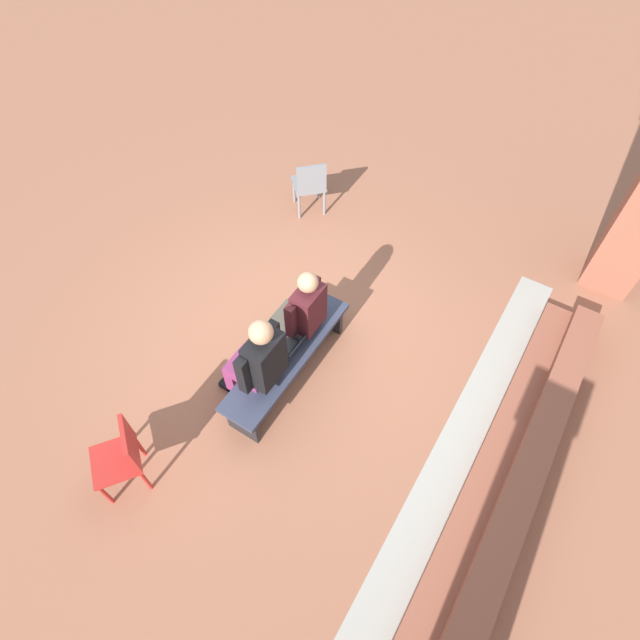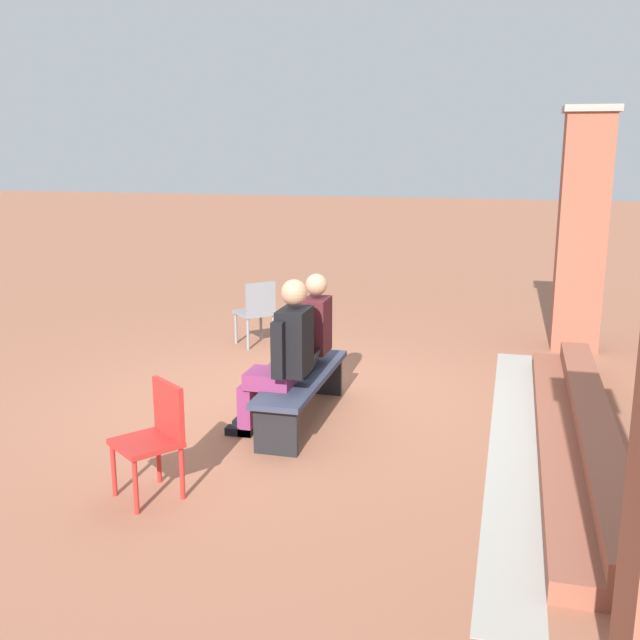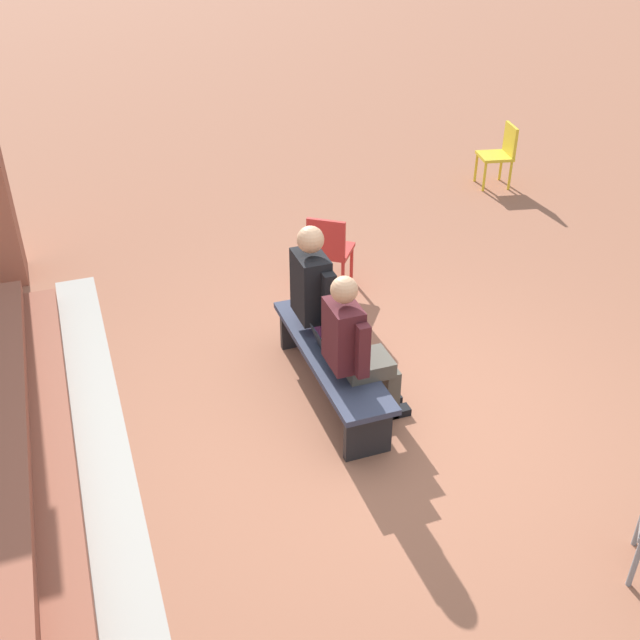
# 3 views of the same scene
# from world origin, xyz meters

# --- Properties ---
(ground_plane) EXTENTS (60.00, 60.00, 0.00)m
(ground_plane) POSITION_xyz_m (0.00, 0.00, 0.00)
(ground_plane) COLOR #9E6047
(concrete_strip) EXTENTS (5.63, 0.40, 0.01)m
(concrete_strip) POSITION_xyz_m (0.37, 2.15, 0.00)
(concrete_strip) COLOR #A8A399
(concrete_strip) RESTS_ON ground
(brick_steps) EXTENTS (4.83, 0.60, 0.30)m
(brick_steps) POSITION_xyz_m (0.37, 2.70, 0.12)
(brick_steps) COLOR #93513D
(brick_steps) RESTS_ON ground
(bench) EXTENTS (1.80, 0.44, 0.45)m
(bench) POSITION_xyz_m (0.37, 0.25, 0.35)
(bench) COLOR #33384C
(bench) RESTS_ON ground
(person_student) EXTENTS (0.53, 0.67, 1.33)m
(person_student) POSITION_xyz_m (0.01, 0.18, 0.71)
(person_student) COLOR #4C473D
(person_student) RESTS_ON ground
(person_adult) EXTENTS (0.58, 0.73, 1.40)m
(person_adult) POSITION_xyz_m (0.75, 0.17, 0.74)
(person_adult) COLOR #7F2D5B
(person_adult) RESTS_ON ground
(laptop) EXTENTS (0.32, 0.29, 0.21)m
(laptop) POSITION_xyz_m (0.35, 0.26, 0.50)
(laptop) COLOR black
(laptop) RESTS_ON bench
(plastic_chair_far_left) EXTENTS (0.59, 0.59, 0.84)m
(plastic_chair_far_left) POSITION_xyz_m (2.08, -0.37, 0.48)
(plastic_chair_far_left) COLOR red
(plastic_chair_far_left) RESTS_ON ground
(plastic_chair_foreground) EXTENTS (0.50, 0.50, 0.84)m
(plastic_chair_foreground) POSITION_xyz_m (4.02, -3.58, 0.48)
(plastic_chair_foreground) COLOR gold
(plastic_chair_foreground) RESTS_ON ground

